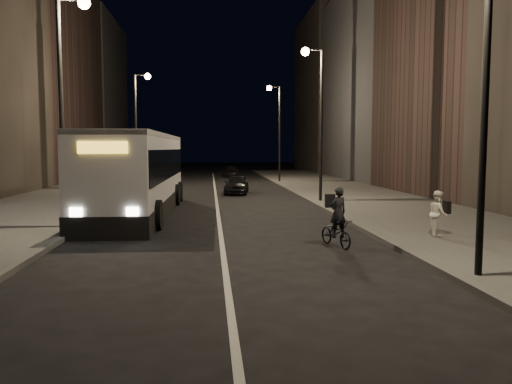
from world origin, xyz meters
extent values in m
plane|color=black|center=(0.00, 0.00, 0.00)|extent=(180.00, 180.00, 0.00)
cube|color=#393836|center=(8.50, 14.00, 0.08)|extent=(7.00, 70.00, 0.16)
cube|color=#393836|center=(-8.50, 14.00, 0.08)|extent=(7.00, 70.00, 0.16)
cube|color=black|center=(16.00, 27.50, 10.50)|extent=(8.00, 61.00, 21.00)
cube|color=black|center=(-16.00, 28.50, 11.00)|extent=(8.00, 61.00, 22.00)
cylinder|color=black|center=(5.60, -4.00, 4.16)|extent=(0.16, 0.16, 8.00)
cylinder|color=black|center=(5.60, 12.00, 4.16)|extent=(0.16, 0.16, 8.00)
cube|color=black|center=(5.15, 12.00, 8.16)|extent=(0.90, 0.08, 0.08)
sphere|color=#FFD18C|center=(4.70, 12.00, 8.06)|extent=(0.44, 0.44, 0.44)
cylinder|color=black|center=(5.60, 28.00, 4.16)|extent=(0.16, 0.16, 8.00)
cube|color=black|center=(5.15, 28.00, 8.16)|extent=(0.90, 0.08, 0.08)
sphere|color=#FFD18C|center=(4.70, 28.00, 8.06)|extent=(0.44, 0.44, 0.44)
cylinder|color=black|center=(-5.60, 4.00, 4.16)|extent=(0.16, 0.16, 8.00)
sphere|color=#FFD18C|center=(-4.70, 4.00, 8.06)|extent=(0.44, 0.44, 0.44)
cylinder|color=black|center=(-5.60, 22.00, 4.16)|extent=(0.16, 0.16, 8.00)
cube|color=black|center=(-5.15, 22.00, 8.16)|extent=(0.90, 0.08, 0.08)
sphere|color=#FFD18C|center=(-4.70, 22.00, 8.06)|extent=(0.44, 0.44, 0.44)
cube|color=silver|center=(-3.60, 8.50, 1.78)|extent=(3.06, 13.41, 3.56)
cube|color=black|center=(-3.60, 8.50, 2.28)|extent=(3.14, 12.97, 1.28)
cube|color=silver|center=(-3.60, 8.50, 3.51)|extent=(3.08, 13.41, 0.20)
cube|color=gold|center=(-3.74, 1.83, 3.00)|extent=(1.56, 0.17, 0.39)
cylinder|color=black|center=(-5.09, 3.86, 0.56)|extent=(0.41, 1.12, 1.11)
cylinder|color=black|center=(-2.31, 3.80, 0.56)|extent=(0.41, 1.12, 1.11)
cylinder|color=black|center=(-4.90, 12.76, 0.56)|extent=(0.41, 1.12, 1.11)
cylinder|color=black|center=(-2.12, 12.70, 0.56)|extent=(0.41, 1.12, 1.11)
imported|color=black|center=(3.44, 0.23, 0.42)|extent=(1.03, 1.68, 0.83)
imported|color=black|center=(3.44, 0.03, 1.07)|extent=(0.64, 0.52, 1.52)
imported|color=silver|center=(6.96, 0.88, 0.89)|extent=(0.75, 0.85, 1.47)
imported|color=black|center=(1.38, 18.14, 0.63)|extent=(1.93, 3.83, 1.25)
imported|color=#38393B|center=(-3.60, 25.38, 0.68)|extent=(1.44, 4.12, 1.36)
imported|color=black|center=(1.87, 37.63, 0.56)|extent=(1.63, 3.86, 1.11)
camera|label=1|loc=(-0.35, -14.43, 2.98)|focal=35.00mm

